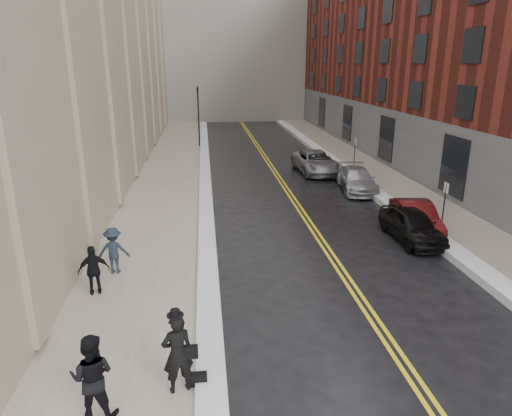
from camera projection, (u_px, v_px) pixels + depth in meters
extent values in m
plane|color=black|center=(299.00, 358.00, 11.38)|extent=(160.00, 160.00, 0.00)
cube|color=gray|center=(165.00, 191.00, 26.02)|extent=(4.00, 64.00, 0.15)
cube|color=gray|center=(392.00, 184.00, 27.47)|extent=(3.00, 64.00, 0.15)
cube|color=gold|center=(284.00, 188.00, 26.78)|extent=(0.12, 64.00, 0.01)
cube|color=gold|center=(288.00, 188.00, 26.81)|extent=(0.12, 64.00, 0.01)
cube|color=white|center=(205.00, 188.00, 26.25)|extent=(0.70, 60.80, 0.26)
cube|color=white|center=(363.00, 183.00, 27.25)|extent=(0.85, 60.80, 0.30)
cube|color=maroon|center=(480.00, 34.00, 32.30)|extent=(14.00, 50.00, 18.00)
cylinder|color=black|center=(199.00, 118.00, 38.71)|extent=(0.12, 0.12, 5.20)
imported|color=black|center=(198.00, 93.00, 38.11)|extent=(0.18, 0.15, 0.90)
cylinder|color=black|center=(444.00, 208.00, 19.47)|extent=(0.06, 0.06, 2.20)
cube|color=white|center=(446.00, 188.00, 19.19)|extent=(0.02, 0.35, 0.45)
cylinder|color=black|center=(355.00, 155.00, 30.83)|extent=(0.06, 0.06, 2.20)
cube|color=white|center=(355.00, 142.00, 30.55)|extent=(0.02, 0.35, 0.45)
imported|color=black|center=(412.00, 225.00, 18.77)|extent=(1.67, 3.96, 1.34)
imported|color=#4B0D0D|center=(416.00, 217.00, 19.68)|extent=(1.93, 4.15, 1.32)
imported|color=#A3A7AB|center=(357.00, 180.00, 26.12)|extent=(2.31, 4.62, 1.29)
imported|color=gray|center=(316.00, 162.00, 30.39)|extent=(2.65, 5.31, 1.45)
imported|color=black|center=(178.00, 354.00, 9.77)|extent=(0.78, 0.63, 1.86)
imported|color=black|center=(92.00, 377.00, 9.06)|extent=(0.96, 0.78, 1.85)
imported|color=#1C2532|center=(114.00, 250.00, 15.45)|extent=(1.06, 0.63, 1.62)
imported|color=black|center=(94.00, 270.00, 14.01)|extent=(1.00, 0.62, 1.59)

